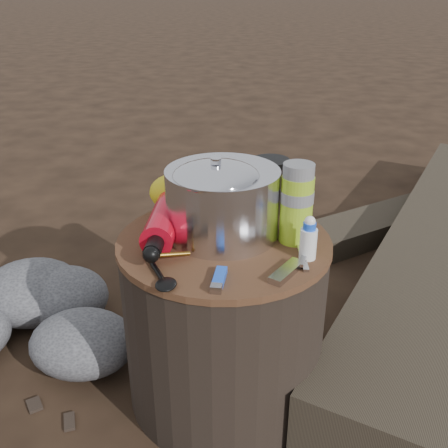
# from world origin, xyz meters

# --- Properties ---
(ground) EXTENTS (60.00, 60.00, 0.00)m
(ground) POSITION_xyz_m (0.00, 0.00, 0.00)
(ground) COLOR black
(ground) RESTS_ON ground
(stump) EXTENTS (0.48, 0.48, 0.44)m
(stump) POSITION_xyz_m (0.00, 0.00, 0.22)
(stump) COLOR black
(stump) RESTS_ON ground
(log_main) EXTENTS (1.16, 2.08, 0.18)m
(log_main) POSITION_xyz_m (0.74, 0.71, 0.09)
(log_main) COLOR #332C21
(log_main) RESTS_ON ground
(log_small) EXTENTS (0.98, 0.80, 0.09)m
(log_small) POSITION_xyz_m (0.69, 1.07, 0.04)
(log_small) COLOR #332C21
(log_small) RESTS_ON ground
(foil_windscreen) EXTENTS (0.25, 0.25, 0.15)m
(foil_windscreen) POSITION_xyz_m (-0.01, 0.03, 0.52)
(foil_windscreen) COLOR silver
(foil_windscreen) RESTS_ON stump
(camping_pot) EXTENTS (0.18, 0.18, 0.18)m
(camping_pot) POSITION_xyz_m (-0.02, -0.01, 0.53)
(camping_pot) COLOR silver
(camping_pot) RESTS_ON stump
(fuel_bottle) EXTENTS (0.08, 0.30, 0.07)m
(fuel_bottle) POSITION_xyz_m (-0.14, 0.01, 0.48)
(fuel_bottle) COLOR red
(fuel_bottle) RESTS_ON stump
(thermos) EXTENTS (0.07, 0.07, 0.18)m
(thermos) POSITION_xyz_m (0.16, 0.01, 0.53)
(thermos) COLOR #9DC924
(thermos) RESTS_ON stump
(travel_mug) EXTENTS (0.09, 0.09, 0.13)m
(travel_mug) POSITION_xyz_m (0.10, 0.18, 0.51)
(travel_mug) COLOR black
(travel_mug) RESTS_ON stump
(stuff_sack) EXTENTS (0.14, 0.11, 0.09)m
(stuff_sack) POSITION_xyz_m (-0.13, 0.15, 0.49)
(stuff_sack) COLOR yellow
(stuff_sack) RESTS_ON stump
(food_pouch) EXTENTS (0.11, 0.06, 0.13)m
(food_pouch) POSITION_xyz_m (0.01, 0.15, 0.51)
(food_pouch) COLOR navy
(food_pouch) RESTS_ON stump
(lighter) EXTENTS (0.03, 0.08, 0.02)m
(lighter) POSITION_xyz_m (0.01, -0.17, 0.45)
(lighter) COLOR blue
(lighter) RESTS_ON stump
(multitool) EXTENTS (0.07, 0.10, 0.01)m
(multitool) POSITION_xyz_m (0.14, -0.14, 0.45)
(multitool) COLOR #A3A3A9
(multitool) RESTS_ON stump
(pot_grabber) EXTENTS (0.05, 0.15, 0.01)m
(pot_grabber) POSITION_xyz_m (0.17, -0.05, 0.45)
(pot_grabber) COLOR #A3A3A9
(pot_grabber) RESTS_ON stump
(spork) EXTENTS (0.11, 0.16, 0.01)m
(spork) POSITION_xyz_m (-0.13, -0.14, 0.45)
(spork) COLOR black
(spork) RESTS_ON stump
(squeeze_bottle) EXTENTS (0.04, 0.04, 0.08)m
(squeeze_bottle) POSITION_xyz_m (0.18, -0.07, 0.48)
(squeeze_bottle) COLOR white
(squeeze_bottle) RESTS_ON stump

